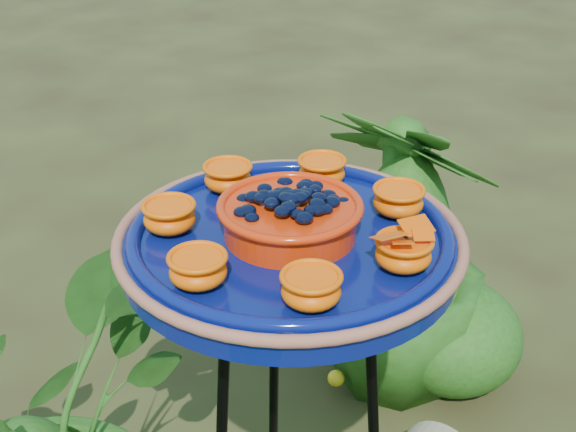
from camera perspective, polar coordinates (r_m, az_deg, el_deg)
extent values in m
torus|color=black|center=(1.18, 0.14, -3.72)|extent=(0.36, 0.36, 0.02)
cylinder|color=#07125B|center=(1.17, 0.14, -2.28)|extent=(0.64, 0.64, 0.04)
torus|color=#AB694D|center=(1.16, 0.14, -1.45)|extent=(0.51, 0.51, 0.02)
torus|color=#07125B|center=(1.15, 0.14, -1.27)|extent=(0.47, 0.47, 0.02)
cylinder|color=red|center=(1.14, 0.14, -0.33)|extent=(0.25, 0.25, 0.05)
torus|color=red|center=(1.13, 0.15, 0.72)|extent=(0.21, 0.21, 0.01)
ellipsoid|color=black|center=(1.13, 0.15, 1.02)|extent=(0.17, 0.17, 0.03)
ellipsoid|color=#E25302|center=(1.21, 7.85, 0.93)|extent=(0.08, 0.08, 0.04)
cylinder|color=#FF5905|center=(1.21, 7.90, 1.73)|extent=(0.07, 0.07, 0.01)
ellipsoid|color=#E25302|center=(1.30, 2.42, 3.06)|extent=(0.08, 0.08, 0.04)
cylinder|color=#FF5905|center=(1.29, 2.43, 3.82)|extent=(0.07, 0.07, 0.01)
ellipsoid|color=#E25302|center=(1.28, -4.29, 2.62)|extent=(0.08, 0.08, 0.04)
cylinder|color=#FF5905|center=(1.27, -4.32, 3.39)|extent=(0.07, 0.07, 0.01)
ellipsoid|color=#E25302|center=(1.17, -8.42, -0.22)|extent=(0.08, 0.08, 0.04)
cylinder|color=#FF5905|center=(1.16, -8.49, 0.60)|extent=(0.07, 0.07, 0.01)
ellipsoid|color=#E25302|center=(1.04, -6.41, -3.97)|extent=(0.08, 0.08, 0.04)
cylinder|color=#FF5905|center=(1.03, -6.47, -3.09)|extent=(0.07, 0.07, 0.01)
ellipsoid|color=#E25302|center=(1.00, 1.66, -5.38)|extent=(0.08, 0.08, 0.04)
cylinder|color=#FF5905|center=(0.99, 1.67, -4.47)|extent=(0.07, 0.07, 0.01)
ellipsoid|color=#E25302|center=(1.08, 8.20, -2.80)|extent=(0.08, 0.08, 0.04)
cylinder|color=#FF5905|center=(1.07, 8.27, -1.94)|extent=(0.07, 0.07, 0.01)
cylinder|color=black|center=(1.07, 8.31, -1.43)|extent=(0.01, 0.03, 0.00)
cube|color=#FF6F05|center=(1.05, 7.22, -1.41)|extent=(0.05, 0.04, 0.01)
cube|color=#FF6F05|center=(1.08, 9.11, -0.68)|extent=(0.05, 0.04, 0.01)
imported|color=#224813|center=(2.25, 8.12, -2.39)|extent=(0.61, 0.61, 0.87)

